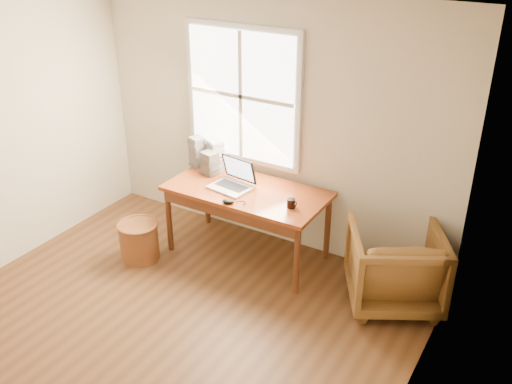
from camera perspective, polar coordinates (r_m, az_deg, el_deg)
room_shell at (r=4.24m, az=-12.87°, el=-1.26°), size 4.04×4.54×2.64m
desk at (r=5.64m, az=-0.91°, el=0.08°), size 1.60×0.80×0.04m
armchair at (r=5.29m, az=13.72°, el=-7.24°), size 1.09×1.10×0.74m
wicker_stool at (r=5.96m, az=-11.61°, el=-4.84°), size 0.41×0.41×0.39m
laptop at (r=5.58m, az=-2.67°, el=1.74°), size 0.48×0.49×0.31m
mouse at (r=5.36m, az=-2.79°, el=-0.96°), size 0.13×0.11×0.04m
coffee_mug at (r=5.29m, az=3.52°, el=-1.13°), size 0.09×0.09×0.09m
cd_stack_a at (r=6.07m, az=-4.10°, el=3.79°), size 0.20×0.19×0.31m
cd_stack_b at (r=5.94m, az=-4.65°, el=2.93°), size 0.19×0.17×0.24m
cd_stack_c at (r=6.11m, az=-5.91°, el=4.00°), size 0.18×0.17×0.33m
cd_stack_d at (r=6.03m, az=-3.64°, el=3.10°), size 0.19×0.17×0.20m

